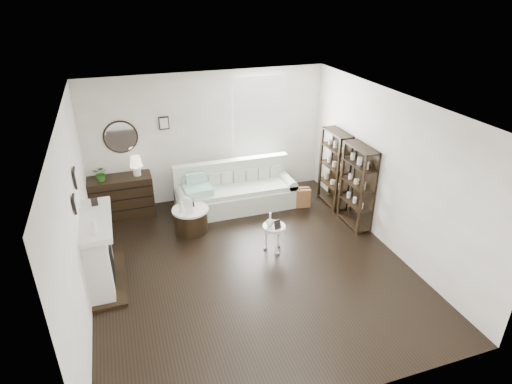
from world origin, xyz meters
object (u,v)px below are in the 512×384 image
object	(u,v)px
drum_table	(191,220)
pedestal_table	(274,228)
dresser	(122,196)
sofa	(235,193)

from	to	relation	value
drum_table	pedestal_table	size ratio (longest dim) A/B	1.39
drum_table	pedestal_table	bearing A→B (deg)	-41.30
dresser	sofa	bearing A→B (deg)	-9.94
dresser	drum_table	world-z (taller)	dresser
drum_table	pedestal_table	distance (m)	1.68
dresser	drum_table	xyz separation A→B (m)	(1.18, -1.07, -0.17)
sofa	pedestal_table	world-z (taller)	sofa
drum_table	dresser	bearing A→B (deg)	137.86
sofa	dresser	bearing A→B (deg)	170.06
dresser	drum_table	size ratio (longest dim) A/B	1.82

